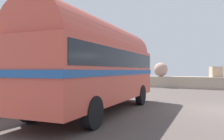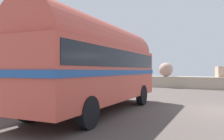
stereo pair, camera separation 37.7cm
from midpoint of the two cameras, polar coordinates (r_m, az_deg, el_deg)
The scene contains 2 objects.
vintage_coach at distance 9.58m, azimuth -2.60°, elevation 1.96°, with size 3.95×8.88×3.70m.
second_coach at distance 12.83m, azimuth -15.81°, elevation 1.45°, with size 3.35×8.80×3.70m.
Camera 2 is at (1.52, -10.69, 1.71)m, focal length 37.72 mm.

